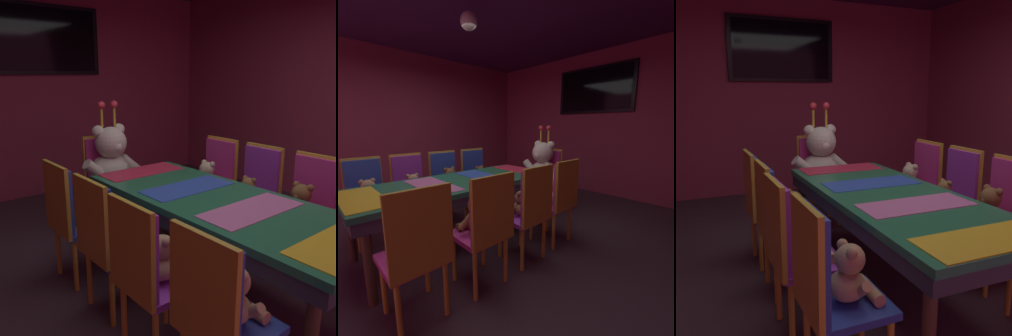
% 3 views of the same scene
% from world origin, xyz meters
% --- Properties ---
extents(ground_plane, '(7.90, 7.90, 0.00)m').
position_xyz_m(ground_plane, '(0.00, 0.00, 0.00)').
color(ground_plane, '#3F2D38').
extents(wall_back, '(5.20, 0.12, 2.80)m').
position_xyz_m(wall_back, '(0.00, 3.20, 1.40)').
color(wall_back, '#99334C').
rests_on(wall_back, ground_plane).
extents(wall_left, '(0.12, 6.40, 2.80)m').
position_xyz_m(wall_left, '(-2.60, 0.00, 1.40)').
color(wall_left, '#99334C').
rests_on(wall_left, ground_plane).
extents(banquet_table, '(0.90, 2.27, 0.75)m').
position_xyz_m(banquet_table, '(0.00, 0.00, 0.65)').
color(banquet_table, '#26724C').
rests_on(banquet_table, ground_plane).
extents(chair_left_0, '(0.42, 0.41, 0.98)m').
position_xyz_m(chair_left_0, '(-0.82, -0.77, 0.60)').
color(chair_left_0, '#2D47B2').
rests_on(chair_left_0, ground_plane).
extents(teddy_left_0, '(0.25, 0.32, 0.30)m').
position_xyz_m(teddy_left_0, '(-0.68, -0.77, 0.59)').
color(teddy_left_0, tan).
rests_on(teddy_left_0, chair_left_0).
extents(chair_left_1, '(0.42, 0.41, 0.98)m').
position_xyz_m(chair_left_1, '(-0.85, -0.26, 0.60)').
color(chair_left_1, purple).
rests_on(chair_left_1, ground_plane).
extents(teddy_left_1, '(0.23, 0.30, 0.29)m').
position_xyz_m(teddy_left_1, '(-0.71, -0.26, 0.58)').
color(teddy_left_1, tan).
rests_on(teddy_left_1, chair_left_1).
extents(chair_left_2, '(0.42, 0.41, 0.98)m').
position_xyz_m(chair_left_2, '(-0.82, 0.26, 0.60)').
color(chair_left_2, '#2D47B2').
rests_on(chair_left_2, ground_plane).
extents(teddy_left_2, '(0.26, 0.33, 0.31)m').
position_xyz_m(teddy_left_2, '(-0.67, 0.26, 0.59)').
color(teddy_left_2, brown).
rests_on(teddy_left_2, chair_left_2).
extents(chair_left_3, '(0.42, 0.41, 0.98)m').
position_xyz_m(chair_left_3, '(-0.82, 0.80, 0.60)').
color(chair_left_3, '#2D47B2').
rests_on(chair_left_3, ground_plane).
extents(teddy_left_3, '(0.22, 0.28, 0.27)m').
position_xyz_m(teddy_left_3, '(-0.68, 0.80, 0.57)').
color(teddy_left_3, brown).
rests_on(teddy_left_3, chair_left_3).
extents(chair_right_0, '(0.42, 0.41, 0.98)m').
position_xyz_m(chair_right_0, '(0.82, -0.81, 0.60)').
color(chair_right_0, '#CC338C').
rests_on(chair_right_0, ground_plane).
extents(teddy_right_0, '(0.22, 0.28, 0.27)m').
position_xyz_m(teddy_right_0, '(0.68, -0.81, 0.57)').
color(teddy_right_0, '#9E7247').
rests_on(teddy_right_0, chair_right_0).
extents(chair_right_1, '(0.42, 0.41, 0.98)m').
position_xyz_m(chair_right_1, '(0.85, -0.26, 0.60)').
color(chair_right_1, '#CC338C').
rests_on(chair_right_1, ground_plane).
extents(teddy_right_1, '(0.26, 0.34, 0.32)m').
position_xyz_m(teddy_right_1, '(0.70, -0.26, 0.60)').
color(teddy_right_1, brown).
rests_on(teddy_right_1, chair_right_1).
extents(chair_right_2, '(0.42, 0.41, 0.98)m').
position_xyz_m(chair_right_2, '(0.84, 0.28, 0.60)').
color(chair_right_2, purple).
rests_on(chair_right_2, ground_plane).
extents(teddy_right_2, '(0.21, 0.27, 0.26)m').
position_xyz_m(teddy_right_2, '(0.70, 0.28, 0.57)').
color(teddy_right_2, olive).
rests_on(teddy_right_2, chair_right_2).
extents(chair_right_3, '(0.42, 0.41, 0.98)m').
position_xyz_m(chair_right_3, '(0.82, 0.80, 0.60)').
color(chair_right_3, '#CC338C').
rests_on(chair_right_3, ground_plane).
extents(teddy_right_3, '(0.26, 0.33, 0.31)m').
position_xyz_m(teddy_right_3, '(0.68, 0.80, 0.59)').
color(teddy_right_3, beige).
rests_on(teddy_right_3, chair_right_3).
extents(throne_chair, '(0.41, 0.42, 0.98)m').
position_xyz_m(throne_chair, '(0.00, 1.68, 0.60)').
color(throne_chair, '#CC338C').
rests_on(throne_chair, ground_plane).
extents(king_teddy_bear, '(0.70, 0.54, 0.90)m').
position_xyz_m(king_teddy_bear, '(0.00, 1.51, 0.75)').
color(king_teddy_bear, silver).
rests_on(king_teddy_bear, throne_chair).
extents(wall_tv, '(1.50, 0.06, 0.87)m').
position_xyz_m(wall_tv, '(0.00, 3.11, 2.05)').
color(wall_tv, black).
extents(pendant_light, '(0.20, 0.20, 0.20)m').
position_xyz_m(pendant_light, '(-0.22, 0.34, 2.55)').
color(pendant_light, white).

